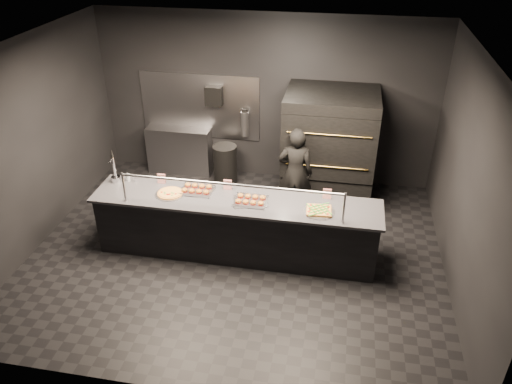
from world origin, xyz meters
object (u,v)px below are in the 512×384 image
at_px(service_counter, 236,227).
at_px(towel_dispenser, 214,96).
at_px(slider_tray_a, 197,189).
at_px(trash_bin, 225,164).
at_px(pizza_oven, 329,146).
at_px(beer_tap, 115,172).
at_px(fire_extinguisher, 245,123).
at_px(worker, 295,173).
at_px(round_pizza, 170,193).
at_px(slider_tray_b, 251,200).
at_px(prep_shelf, 180,150).
at_px(square_pizza, 319,211).

relative_size(service_counter, towel_dispenser, 11.71).
distance_m(slider_tray_a, trash_bin, 2.03).
height_order(pizza_oven, towel_dispenser, pizza_oven).
relative_size(beer_tap, slider_tray_a, 1.08).
distance_m(fire_extinguisher, trash_bin, 0.83).
xyz_separation_m(service_counter, beer_tap, (-1.87, 0.20, 0.61)).
distance_m(service_counter, worker, 1.45).
bearing_deg(worker, beer_tap, 18.04).
bearing_deg(fire_extinguisher, pizza_oven, -17.89).
height_order(pizza_oven, trash_bin, pizza_oven).
distance_m(round_pizza, slider_tray_b, 1.17).
bearing_deg(towel_dispenser, slider_tray_b, -65.02).
bearing_deg(trash_bin, worker, -31.83).
bearing_deg(pizza_oven, slider_tray_a, -135.70).
height_order(service_counter, slider_tray_b, service_counter).
xyz_separation_m(beer_tap, worker, (2.58, 1.03, -0.31)).
height_order(service_counter, prep_shelf, service_counter).
height_order(service_counter, fire_extinguisher, service_counter).
bearing_deg(fire_extinguisher, beer_tap, -124.62).
bearing_deg(fire_extinguisher, worker, -47.81).
height_order(service_counter, worker, worker).
distance_m(square_pizza, worker, 1.42).
bearing_deg(prep_shelf, beer_tap, -97.24).
bearing_deg(beer_tap, slider_tray_b, -5.86).
distance_m(towel_dispenser, slider_tray_a, 2.35).
bearing_deg(slider_tray_b, trash_bin, 112.83).
relative_size(slider_tray_a, trash_bin, 0.69).
height_order(pizza_oven, slider_tray_b, pizza_oven).
bearing_deg(service_counter, fire_extinguisher, 98.30).
relative_size(fire_extinguisher, worker, 0.33).
distance_m(beer_tap, trash_bin, 2.35).
bearing_deg(prep_shelf, slider_tray_a, -65.33).
xyz_separation_m(service_counter, worker, (0.71, 1.23, 0.30)).
distance_m(pizza_oven, slider_tray_b, 2.15).
xyz_separation_m(round_pizza, slider_tray_a, (0.35, 0.16, 0.01)).
bearing_deg(round_pizza, prep_shelf, 105.55).
xyz_separation_m(pizza_oven, slider_tray_b, (-0.98, -1.92, -0.02)).
relative_size(service_counter, worker, 2.67).
xyz_separation_m(slider_tray_a, trash_bin, (-0.06, 1.94, -0.59)).
distance_m(pizza_oven, towel_dispenser, 2.23).
xyz_separation_m(fire_extinguisher, slider_tray_a, (-0.25, -2.26, -0.11)).
bearing_deg(trash_bin, beer_tap, -122.64).
height_order(pizza_oven, square_pizza, pizza_oven).
bearing_deg(slider_tray_b, pizza_oven, 62.93).
bearing_deg(square_pizza, worker, 109.38).
relative_size(square_pizza, worker, 0.27).
relative_size(prep_shelf, fire_extinguisher, 2.38).
bearing_deg(round_pizza, towel_dispenser, 88.81).
bearing_deg(round_pizza, service_counter, 0.95).
relative_size(pizza_oven, prep_shelf, 1.59).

